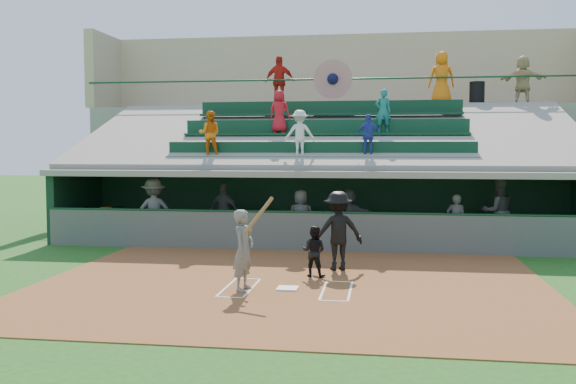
# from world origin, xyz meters

# --- Properties ---
(ground) EXTENTS (100.00, 100.00, 0.00)m
(ground) POSITION_xyz_m (0.00, 0.00, 0.00)
(ground) COLOR #1B4D15
(ground) RESTS_ON ground
(dirt_slab) EXTENTS (11.00, 9.00, 0.02)m
(dirt_slab) POSITION_xyz_m (0.00, 0.50, 0.01)
(dirt_slab) COLOR brown
(dirt_slab) RESTS_ON ground
(home_plate) EXTENTS (0.43, 0.43, 0.03)m
(home_plate) POSITION_xyz_m (0.00, 0.00, 0.04)
(home_plate) COLOR white
(home_plate) RESTS_ON dirt_slab
(batters_box_chalk) EXTENTS (2.65, 1.85, 0.01)m
(batters_box_chalk) POSITION_xyz_m (0.00, 0.00, 0.02)
(batters_box_chalk) COLOR silver
(batters_box_chalk) RESTS_ON dirt_slab
(dugout_floor) EXTENTS (16.00, 3.50, 0.04)m
(dugout_floor) POSITION_xyz_m (0.00, 6.75, 0.02)
(dugout_floor) COLOR gray
(dugout_floor) RESTS_ON ground
(concourse_slab) EXTENTS (20.00, 3.00, 4.60)m
(concourse_slab) POSITION_xyz_m (0.00, 13.50, 2.30)
(concourse_slab) COLOR gray
(concourse_slab) RESTS_ON ground
(grandstand) EXTENTS (20.40, 10.40, 7.80)m
(grandstand) POSITION_xyz_m (-0.01, 10.51, 2.26)
(grandstand) COLOR #535954
(grandstand) RESTS_ON ground
(batter_at_plate) EXTENTS (0.88, 0.76, 1.95)m
(batter_at_plate) POSITION_xyz_m (-0.88, -0.24, 0.87)
(batter_at_plate) COLOR #595B56
(batter_at_plate) RESTS_ON dirt_slab
(catcher) EXTENTS (0.64, 0.54, 1.16)m
(catcher) POSITION_xyz_m (0.40, 1.37, 0.60)
(catcher) COLOR black
(catcher) RESTS_ON dirt_slab
(home_umpire) EXTENTS (1.38, 1.04, 1.89)m
(home_umpire) POSITION_xyz_m (0.89, 2.28, 0.97)
(home_umpire) COLOR black
(home_umpire) RESTS_ON dirt_slab
(dugout_bench) EXTENTS (13.81, 5.77, 0.44)m
(dugout_bench) POSITION_xyz_m (-0.22, 7.95, 0.26)
(dugout_bench) COLOR olive
(dugout_bench) RESTS_ON dugout_floor
(white_table) EXTENTS (0.94, 0.84, 0.67)m
(white_table) POSITION_xyz_m (-6.68, 6.09, 0.38)
(white_table) COLOR silver
(white_table) RESTS_ON dugout_floor
(water_cooler) EXTENTS (0.36, 0.36, 0.36)m
(water_cooler) POSITION_xyz_m (-6.72, 6.13, 0.90)
(water_cooler) COLOR orange
(water_cooler) RESTS_ON white_table
(dugout_player_a) EXTENTS (1.46, 1.17, 1.97)m
(dugout_player_a) POSITION_xyz_m (-4.98, 5.68, 1.02)
(dugout_player_a) COLOR #565853
(dugout_player_a) RESTS_ON dugout_floor
(dugout_player_b) EXTENTS (1.12, 0.74, 1.77)m
(dugout_player_b) POSITION_xyz_m (-3.10, 6.97, 0.93)
(dugout_player_b) COLOR #5A5C57
(dugout_player_b) RESTS_ON dugout_floor
(dugout_player_c) EXTENTS (0.84, 0.57, 1.66)m
(dugout_player_c) POSITION_xyz_m (-0.48, 6.00, 0.87)
(dugout_player_c) COLOR #525550
(dugout_player_c) RESTS_ON dugout_floor
(dugout_player_d) EXTENTS (1.58, 0.61, 1.67)m
(dugout_player_d) POSITION_xyz_m (0.92, 6.69, 0.87)
(dugout_player_d) COLOR #5D605A
(dugout_player_d) RESTS_ON dugout_floor
(dugout_player_e) EXTENTS (0.65, 0.51, 1.57)m
(dugout_player_e) POSITION_xyz_m (4.09, 6.19, 0.82)
(dugout_player_e) COLOR #60635D
(dugout_player_e) RESTS_ON dugout_floor
(dugout_player_f) EXTENTS (1.09, 0.92, 1.98)m
(dugout_player_f) POSITION_xyz_m (5.40, 6.94, 1.03)
(dugout_player_f) COLOR #5C5E59
(dugout_player_f) RESTS_ON dugout_floor
(trash_bin) EXTENTS (0.56, 0.56, 0.85)m
(trash_bin) POSITION_xyz_m (5.46, 12.27, 5.02)
(trash_bin) COLOR black
(trash_bin) RESTS_ON concourse_slab
(concourse_staff_a) EXTENTS (1.17, 0.52, 1.97)m
(concourse_staff_a) POSITION_xyz_m (-2.12, 12.21, 5.59)
(concourse_staff_a) COLOR red
(concourse_staff_a) RESTS_ON concourse_slab
(concourse_staff_b) EXTENTS (1.01, 0.68, 2.01)m
(concourse_staff_b) POSITION_xyz_m (4.13, 12.22, 5.60)
(concourse_staff_b) COLOR orange
(concourse_staff_b) RESTS_ON concourse_slab
(concourse_staff_c) EXTENTS (1.75, 0.96, 1.79)m
(concourse_staff_c) POSITION_xyz_m (7.12, 12.30, 5.50)
(concourse_staff_c) COLOR tan
(concourse_staff_c) RESTS_ON concourse_slab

